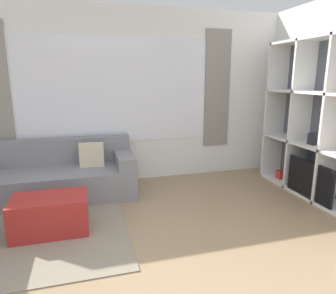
% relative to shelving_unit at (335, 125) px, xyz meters
% --- Properties ---
extents(wall_back, '(6.69, 0.11, 2.70)m').
position_rel_shelving_unit_xyz_m(wall_back, '(-2.59, 1.66, 0.31)').
color(wall_back, white).
rests_on(wall_back, ground_plane).
extents(area_rug, '(2.56, 2.00, 0.01)m').
position_rel_shelving_unit_xyz_m(area_rug, '(-3.97, 0.19, -1.04)').
color(area_rug, gray).
rests_on(area_rug, ground_plane).
extents(shelving_unit, '(0.39, 2.46, 2.17)m').
position_rel_shelving_unit_xyz_m(shelving_unit, '(0.00, 0.00, 0.00)').
color(shelving_unit, '#515660').
rests_on(shelving_unit, ground_plane).
extents(couch_main, '(2.14, 0.87, 0.78)m').
position_rel_shelving_unit_xyz_m(couch_main, '(-3.50, 1.19, -0.76)').
color(couch_main, gray).
rests_on(couch_main, ground_plane).
extents(ottoman, '(0.78, 0.48, 0.41)m').
position_rel_shelving_unit_xyz_m(ottoman, '(-3.49, 0.13, -0.84)').
color(ottoman, '#A82823').
rests_on(ottoman, ground_plane).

